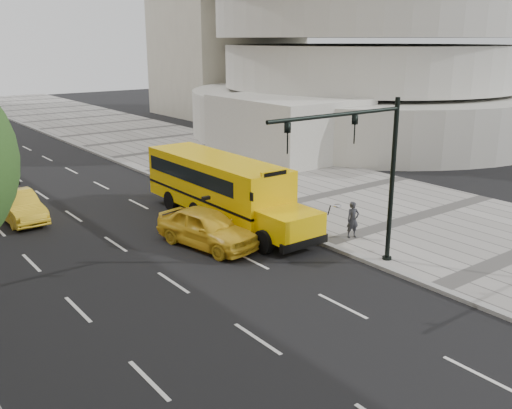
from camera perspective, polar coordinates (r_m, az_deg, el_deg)
ground at (r=25.45m, az=-11.82°, el=-3.43°), size 140.00×140.00×0.00m
sidewalk_museum at (r=32.11m, az=7.81°, el=1.03°), size 12.00×140.00×0.15m
curb_museum at (r=28.33m, az=-0.85°, el=-0.88°), size 0.30×140.00×0.15m
school_bus at (r=27.20m, az=-3.65°, el=2.05°), size 2.96×11.56×3.19m
taxi_near at (r=23.95m, az=-4.95°, el=-2.33°), size 2.85×5.07×1.63m
taxi_far at (r=29.49m, az=-22.63°, el=-0.18°), size 1.65×4.38×1.43m
pedestrian at (r=24.84m, az=9.66°, el=-1.51°), size 0.66×0.52×1.59m
traffic_signal at (r=20.76m, az=11.10°, el=3.90°), size 6.18×0.36×6.40m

